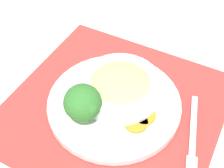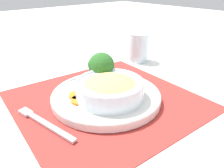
{
  "view_description": "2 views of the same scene",
  "coord_description": "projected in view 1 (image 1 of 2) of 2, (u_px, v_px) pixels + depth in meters",
  "views": [
    {
      "loc": [
        -0.16,
        0.38,
        0.52
      ],
      "look_at": [
        0.01,
        -0.02,
        0.05
      ],
      "focal_mm": 50.0,
      "sensor_mm": 36.0,
      "label": 1
    },
    {
      "loc": [
        -0.31,
        -0.38,
        0.29
      ],
      "look_at": [
        0.02,
        -0.0,
        0.04
      ],
      "focal_mm": 35.0,
      "sensor_mm": 36.0,
      "label": 2
    }
  ],
  "objects": [
    {
      "name": "bowl",
      "position": [
        120.0,
        86.0,
        0.64
      ],
      "size": [
        0.17,
        0.17,
        0.05
      ],
      "color": "silver",
      "rests_on": "plate"
    },
    {
      "name": "plate",
      "position": [
        114.0,
        103.0,
        0.65
      ],
      "size": [
        0.28,
        0.28,
        0.02
      ],
      "color": "white",
      "rests_on": "placemat"
    },
    {
      "name": "carrot_slice_middle",
      "position": [
        144.0,
        115.0,
        0.62
      ],
      "size": [
        0.05,
        0.05,
        0.01
      ],
      "color": "orange",
      "rests_on": "plate"
    },
    {
      "name": "broccoli_floret",
      "position": [
        83.0,
        103.0,
        0.58
      ],
      "size": [
        0.07,
        0.07,
        0.09
      ],
      "color": "#84AD5B",
      "rests_on": "plate"
    },
    {
      "name": "placemat",
      "position": [
        114.0,
        107.0,
        0.66
      ],
      "size": [
        0.47,
        0.46,
        0.0
      ],
      "color": "#B2332D",
      "rests_on": "ground_plane"
    },
    {
      "name": "carrot_slice_near",
      "position": [
        136.0,
        123.0,
        0.61
      ],
      "size": [
        0.05,
        0.05,
        0.01
      ],
      "color": "orange",
      "rests_on": "plate"
    },
    {
      "name": "ground_plane",
      "position": [
        114.0,
        107.0,
        0.66
      ],
      "size": [
        4.0,
        4.0,
        0.0
      ],
      "primitive_type": "plane",
      "color": "white"
    },
    {
      "name": "fork",
      "position": [
        193.0,
        139.0,
        0.6
      ],
      "size": [
        0.05,
        0.18,
        0.01
      ],
      "rotation": [
        0.0,
        0.0,
        0.18
      ],
      "color": "silver",
      "rests_on": "placemat"
    }
  ]
}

